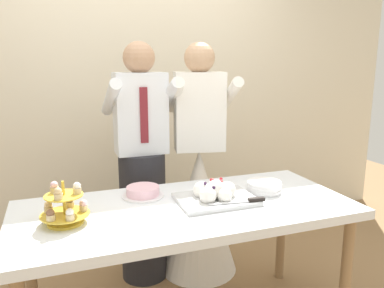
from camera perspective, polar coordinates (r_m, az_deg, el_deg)
rear_wall at (r=3.33m, az=-9.14°, el=10.64°), size 5.20×0.10×2.90m
dessert_table at (r=2.11m, az=-0.81°, el=-10.97°), size 1.80×0.80×0.78m
cupcake_stand at (r=1.93m, az=-18.40°, el=-8.98°), size 0.23×0.23×0.21m
main_cake_tray at (r=2.13m, az=3.49°, el=-7.47°), size 0.44×0.31×0.13m
plate_stack at (r=2.31m, az=10.67°, el=-6.24°), size 0.20×0.20×0.07m
round_cake at (r=2.22m, az=-7.30°, el=-7.07°), size 0.24×0.24×0.06m
person_groom at (r=2.69m, az=-7.39°, el=-4.87°), size 0.46×0.49×1.66m
person_bride at (r=2.81m, az=1.05°, el=-7.54°), size 0.58×0.57×1.66m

